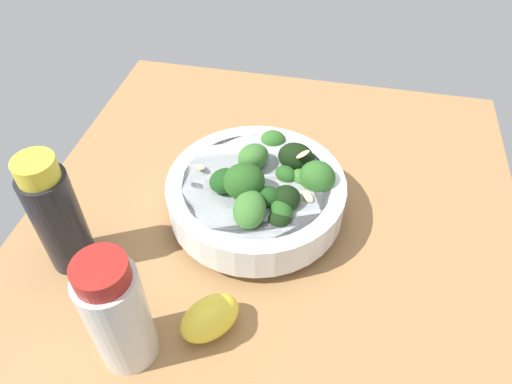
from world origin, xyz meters
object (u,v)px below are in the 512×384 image
object	(u,v)px
lemon_wedge	(210,318)
bottle_short	(117,313)
bowl_of_broccoli	(259,192)
bottle_tall	(57,216)

from	to	relation	value
lemon_wedge	bottle_short	size ratio (longest dim) A/B	0.46
bowl_of_broccoli	lemon_wedge	world-z (taller)	bowl_of_broccoli
lemon_wedge	bottle_short	xyz separation A→B (cm)	(7.30, 3.80, 4.71)
lemon_wedge	bottle_tall	size ratio (longest dim) A/B	0.43
lemon_wedge	bottle_short	bearing A→B (deg)	27.49
bottle_tall	bowl_of_broccoli	bearing A→B (deg)	-150.56
bottle_tall	bottle_short	distance (cm)	14.22
lemon_wedge	bottle_tall	world-z (taller)	bottle_tall
lemon_wedge	bottle_tall	xyz separation A→B (cm)	(18.08, -5.46, 5.20)
bowl_of_broccoli	bottle_short	size ratio (longest dim) A/B	1.52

